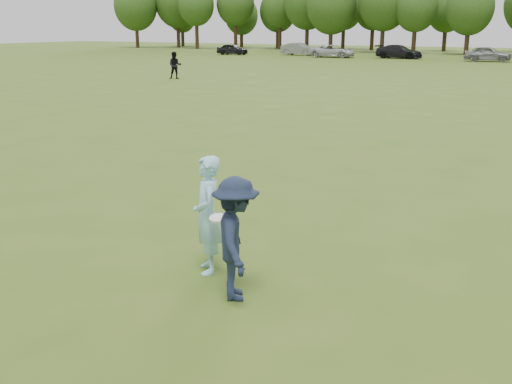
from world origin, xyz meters
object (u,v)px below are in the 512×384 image
Objects in this scene: defender at (236,239)px; car_c at (333,51)px; car_b at (299,49)px; car_a at (232,49)px; car_d at (399,52)px; player_far_a at (175,65)px; car_e at (488,54)px; thrower at (207,215)px.

defender is 62.76m from car_c.
defender is 67.27m from car_b.
car_a is 20.56m from car_d.
defender reaches higher than car_b.
player_far_a is 34.75m from car_b.
car_e is at bearing -94.08° from car_d.
player_far_a is at bearing 4.19° from defender.
car_b is at bearing 79.03° from car_e.
car_d is (-14.99, 60.01, -0.10)m from defender.
car_a is 8.28m from car_b.
car_a is 0.78× the size of car_c.
thrower is 66.42m from car_b.
player_far_a is at bearing 173.70° from car_d.
car_d is (-14.17, 59.44, -0.14)m from thrower.
defender reaches higher than car_a.
car_e is (-4.76, 58.09, -0.11)m from thrower.
thrower is at bearing 21.89° from defender.
thrower is 1.05× the size of defender.
car_a is at bearing 112.82° from car_b.
player_far_a reaches higher than car_c.
car_d is (20.52, 1.31, 0.07)m from car_a.
car_c is (-21.37, 58.14, -0.18)m from thrower.
car_a is at bearing 87.04° from car_c.
player_far_a is at bearing 179.13° from car_c.
car_a is at bearing 83.48° from player_far_a.
player_far_a is at bearing -164.64° from car_b.
car_b is 22.24m from car_e.
car_c reaches higher than car_a.
defender is 0.33× the size of car_d.
car_d is 9.51m from car_e.
player_far_a is 35.04m from car_e.
car_b is at bearing 69.78° from player_far_a.
thrower reaches higher than car_b.
car_b is 0.89× the size of car_d.
car_d reaches higher than car_c.
car_a is (-35.51, 58.70, -0.17)m from defender.
car_d reaches higher than car_a.
player_far_a is at bearing -158.27° from car_a.
car_a is (-34.69, 58.13, -0.21)m from thrower.
car_a is 13.32m from car_c.
defender is 0.92× the size of player_far_a.
thrower is 33.44m from player_far_a.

